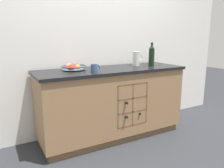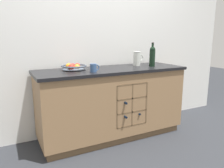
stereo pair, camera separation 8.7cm
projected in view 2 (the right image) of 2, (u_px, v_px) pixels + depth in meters
ground_plane at (112, 136)px, 2.90m from camera, size 14.00×14.00×0.00m
back_wall at (100, 37)px, 2.94m from camera, size 4.40×0.06×2.55m
kitchen_island at (112, 103)px, 2.80m from camera, size 1.88×0.65×0.90m
fruit_bowl at (74, 67)px, 2.57m from camera, size 0.30×0.30×0.08m
white_pitcher at (137, 58)px, 2.94m from camera, size 0.15×0.10×0.19m
ceramic_mug at (94, 68)px, 2.42m from camera, size 0.11×0.07×0.09m
standing_wine_bottle at (152, 56)px, 2.88m from camera, size 0.08×0.08×0.31m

